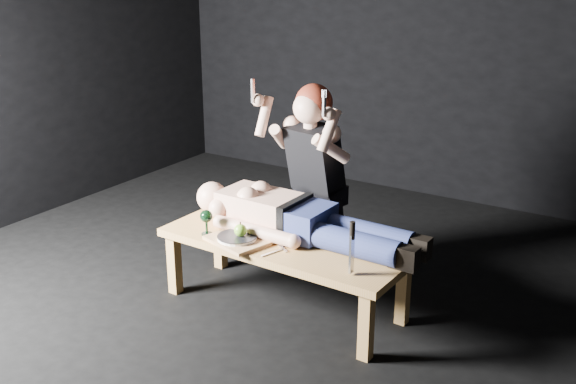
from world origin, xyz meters
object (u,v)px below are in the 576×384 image
object	(u,v)px
table	(284,274)
lying_man	(302,215)
serving_tray	(237,240)
goblet	(207,222)
carving_knife	(352,248)
kneeling_woman	(323,177)

from	to	relation	value
table	lying_man	bearing A→B (deg)	70.30
table	serving_tray	xyz separation A→B (m)	(-0.23, -0.17, 0.24)
table	lying_man	distance (m)	0.39
lying_man	goblet	bearing A→B (deg)	-147.25
lying_man	serving_tray	world-z (taller)	lying_man
serving_tray	carving_knife	size ratio (longest dim) A/B	1.16
lying_man	carving_knife	size ratio (longest dim) A/B	5.10
table	kneeling_woman	xyz separation A→B (m)	(-0.07, 0.60, 0.46)
goblet	carving_knife	distance (m)	1.02
kneeling_woman	goblet	world-z (taller)	kneeling_woman
lying_man	carving_knife	world-z (taller)	carving_knife
goblet	carving_knife	xyz separation A→B (m)	(1.01, -0.02, 0.07)
table	serving_tray	distance (m)	0.37
serving_tray	lying_man	bearing A→B (deg)	46.88
kneeling_woman	lying_man	bearing A→B (deg)	-64.39
table	carving_knife	xyz separation A→B (m)	(0.56, -0.19, 0.38)
kneeling_woman	carving_knife	distance (m)	1.02
kneeling_woman	carving_knife	bearing A→B (deg)	-40.86
table	carving_knife	world-z (taller)	carving_knife
serving_tray	carving_knife	bearing A→B (deg)	-2.05
serving_tray	goblet	xyz separation A→B (m)	(-0.23, -0.00, 0.07)
carving_knife	serving_tray	bearing A→B (deg)	179.90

